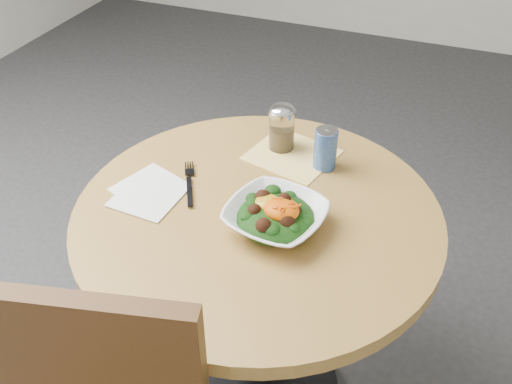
# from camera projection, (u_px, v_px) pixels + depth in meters

# --- Properties ---
(table) EXTENTS (0.90, 0.90, 0.75)m
(table) POSITION_uv_depth(u_px,v_px,m) (257.00, 267.00, 1.51)
(table) COLOR black
(table) RESTS_ON ground
(cloth_napkin) EXTENTS (0.26, 0.25, 0.00)m
(cloth_napkin) POSITION_uv_depth(u_px,v_px,m) (292.00, 155.00, 1.57)
(cloth_napkin) COLOR #FFB50D
(cloth_napkin) RESTS_ON table
(paper_napkins) EXTENTS (0.20, 0.22, 0.00)m
(paper_napkins) POSITION_uv_depth(u_px,v_px,m) (149.00, 192.00, 1.44)
(paper_napkins) COLOR white
(paper_napkins) RESTS_ON table
(salad_bowl) EXTENTS (0.26, 0.26, 0.08)m
(salad_bowl) POSITION_uv_depth(u_px,v_px,m) (276.00, 216.00, 1.32)
(salad_bowl) COLOR white
(salad_bowl) RESTS_ON table
(fork) EXTENTS (0.11, 0.18, 0.00)m
(fork) POSITION_uv_depth(u_px,v_px,m) (189.00, 182.00, 1.47)
(fork) COLOR black
(fork) RESTS_ON table
(spice_shaker) EXTENTS (0.07, 0.07, 0.13)m
(spice_shaker) POSITION_uv_depth(u_px,v_px,m) (282.00, 128.00, 1.56)
(spice_shaker) COLOR silver
(spice_shaker) RESTS_ON table
(beverage_can) EXTENTS (0.06, 0.06, 0.12)m
(beverage_can) POSITION_uv_depth(u_px,v_px,m) (325.00, 149.00, 1.50)
(beverage_can) COLOR navy
(beverage_can) RESTS_ON table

